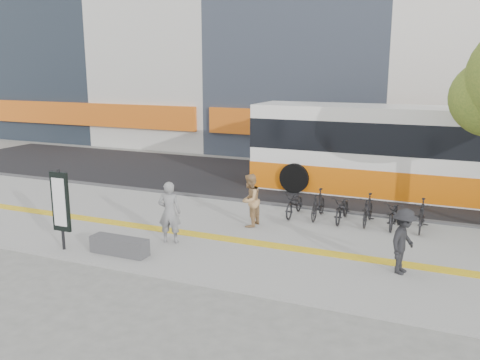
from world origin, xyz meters
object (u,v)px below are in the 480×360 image
at_px(pedestrian_dark, 403,241).
at_px(signboard, 60,203).
at_px(pedestrian_tan, 250,200).
at_px(bus, 418,155).
at_px(bench, 120,246).
at_px(seated_woman, 170,212).

bearing_deg(pedestrian_dark, signboard, 117.72).
height_order(signboard, pedestrian_tan, signboard).
bearing_deg(bus, pedestrian_dark, -87.55).
bearing_deg(pedestrian_dark, bench, 118.16).
bearing_deg(seated_woman, bus, -141.40).
distance_m(pedestrian_tan, pedestrian_dark, 5.10).
bearing_deg(signboard, pedestrian_dark, 12.75).
height_order(bus, pedestrian_dark, bus).
bearing_deg(bench, signboard, -169.19).
relative_size(bus, seated_woman, 7.26).
height_order(pedestrian_tan, pedestrian_dark, pedestrian_tan).
distance_m(bench, bus, 11.80).
bearing_deg(bus, bench, -124.17).
height_order(bus, seated_woman, bus).
xyz_separation_m(bus, pedestrian_dark, (0.34, -8.08, -0.78)).
bearing_deg(pedestrian_tan, bench, -28.75).
xyz_separation_m(signboard, pedestrian_dark, (8.53, 1.93, -0.50)).
bearing_deg(bench, seated_woman, 60.38).
distance_m(signboard, bus, 12.93).
bearing_deg(bus, seated_woman, -124.84).
xyz_separation_m(seated_woman, pedestrian_dark, (6.18, 0.31, -0.08)).
distance_m(bench, seated_woman, 1.64).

